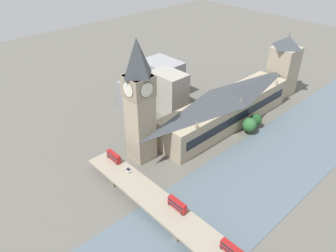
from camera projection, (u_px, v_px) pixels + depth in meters
ground_plane at (235, 136)px, 212.00m from camera, size 600.00×600.00×0.00m
river_water at (279, 158)px, 192.23m from camera, size 51.84×360.00×0.30m
parliament_hall at (227, 107)px, 218.88m from camera, size 23.45×109.80×25.05m
clock_tower at (139, 100)px, 174.17m from camera, size 13.93×13.93×71.34m
victoria_tower at (283, 66)px, 252.43m from camera, size 18.45×18.45×50.12m
road_bridge at (185, 226)px, 144.28m from camera, size 135.68×14.76×5.91m
double_decker_bus_lead at (232, 249)px, 129.42m from camera, size 10.23×2.53×4.96m
double_decker_bus_mid at (114, 156)px, 179.97m from camera, size 10.00×2.60×4.96m
double_decker_bus_rear at (177, 204)px, 149.66m from camera, size 10.46×2.50×5.11m
car_northbound_mid at (128, 170)px, 173.52m from camera, size 4.10×1.76×1.40m
city_block_west at (162, 78)px, 256.11m from camera, size 29.76×23.27×27.27m
city_block_center at (134, 96)px, 236.82m from camera, size 20.15×16.39×21.17m
city_block_east at (169, 92)px, 234.08m from camera, size 25.03×17.40×28.95m
tree_embankment_near at (249, 125)px, 211.27m from camera, size 9.13×9.13×11.25m
tree_embankment_mid at (256, 119)px, 217.41m from camera, size 7.87×7.87×10.37m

